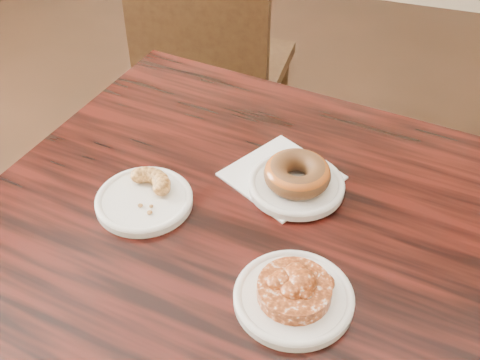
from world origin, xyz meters
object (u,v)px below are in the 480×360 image
(chair_far, at_px, (219,68))
(glazed_donut, at_px, (297,174))
(cruller_fragment, at_px, (143,192))
(apple_fritter, at_px, (295,288))

(chair_far, xyz_separation_m, glazed_donut, (0.43, -0.81, 0.34))
(chair_far, bearing_deg, cruller_fragment, 100.78)
(glazed_donut, distance_m, apple_fritter, 0.23)
(glazed_donut, height_order, apple_fritter, glazed_donut)
(glazed_donut, bearing_deg, cruller_fragment, -154.70)
(apple_fritter, bearing_deg, glazed_donut, 102.79)
(apple_fritter, distance_m, cruller_fragment, 0.31)
(chair_far, height_order, glazed_donut, chair_far)
(apple_fritter, height_order, cruller_fragment, apple_fritter)
(chair_far, distance_m, cruller_fragment, 0.99)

